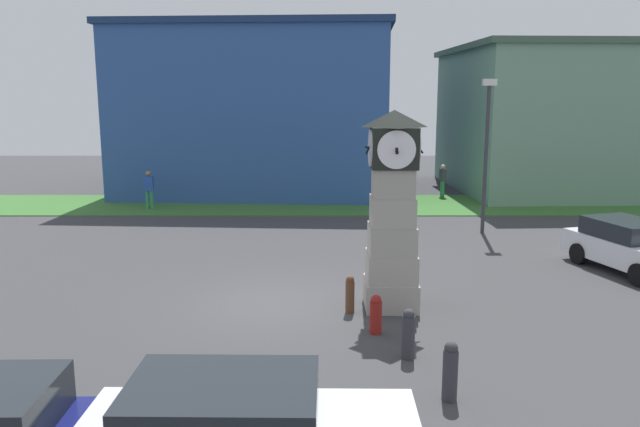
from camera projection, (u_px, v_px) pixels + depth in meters
name	position (u px, v px, depth m)	size (l,w,h in m)	color
ground_plane	(274.00, 303.00, 15.55)	(76.64, 76.64, 0.00)	#38383A
clock_tower	(392.00, 216.00, 14.83)	(1.37, 1.48, 4.77)	#A09B91
bollard_near_tower	(350.00, 294.00, 14.77)	(0.21, 0.21, 0.92)	brown
bollard_mid_row	(376.00, 314.00, 13.49)	(0.27, 0.27, 0.87)	maroon
bollard_far_row	(408.00, 333.00, 12.18)	(0.25, 0.25, 1.02)	#333338
bollard_end_row	(450.00, 371.00, 10.50)	(0.26, 0.26, 1.05)	#333338
car_end_of_row	(630.00, 246.00, 18.19)	(2.80, 4.24, 1.50)	silver
pedestrian_near_bench	(149.00, 187.00, 28.00)	(0.40, 0.24, 1.76)	#338C4C
pedestrian_crossing_lot	(443.00, 179.00, 31.41)	(0.31, 0.44, 1.67)	#338C4C
street_lamp_far_side	(486.00, 144.00, 22.84)	(0.50, 0.24, 5.67)	#333338
warehouse_blue_far	(261.00, 110.00, 34.08)	(14.61, 12.32, 8.59)	#2D5193
storefront_low_left	(619.00, 119.00, 33.76)	(18.47, 12.14, 7.65)	gray
grass_verge_far	(231.00, 205.00, 29.35)	(45.98, 5.54, 0.04)	#386B2D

